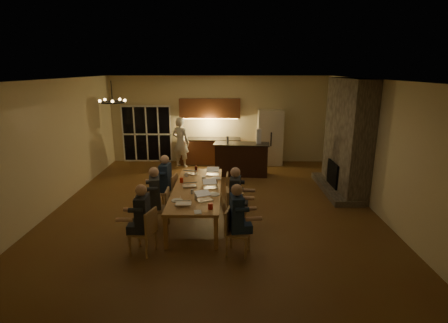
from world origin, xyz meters
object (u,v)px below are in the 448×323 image
chandelier (113,102)px  plate_left (177,200)px  person_right_mid (235,197)px  mug_back (186,175)px  person_left_far (166,182)px  refrigerator (270,137)px  mug_front (192,191)px  chair_left_near (142,231)px  chair_left_mid (159,209)px  chair_left_far (167,192)px  dining_table (198,203)px  plate_near (214,194)px  laptop_b (204,195)px  bar_blender (259,136)px  standing_person (181,142)px  chair_right_far (235,191)px  chair_right_mid (236,208)px  chair_right_near (238,232)px  person_left_near (143,219)px  bar_island (242,159)px  redcup_near (210,206)px  laptop_f (213,171)px  laptop_d (210,183)px  can_cola (196,168)px  person_right_near (237,219)px  laptop_a (183,199)px  person_left_mid (155,197)px  can_right (216,182)px  bar_bottle (228,140)px  laptop_e (190,170)px  redcup_mid (181,180)px  can_silver (196,197)px  plate_far (216,179)px  mug_mid (204,179)px

chandelier → plate_left: 2.52m
person_right_mid → plate_left: (-1.24, -0.37, 0.07)m
mug_back → plate_left: mug_back is taller
person_left_far → plate_left: (0.50, -1.46, 0.07)m
refrigerator → mug_front: 5.78m
chair_left_near → chair_left_mid: 1.11m
chair_left_far → mug_front: size_ratio=8.90×
dining_table → plate_near: 0.73m
laptop_b → bar_blender: size_ratio=0.67×
standing_person → chandelier: bearing=104.6°
chair_right_far → standing_person: standing_person is taller
chair_left_far → chair_right_mid: size_ratio=1.00×
chair_right_near → person_left_near: (-1.81, 0.03, 0.24)m
bar_island → chair_right_far: bearing=-89.9°
redcup_near → plate_left: (-0.73, 0.44, -0.05)m
mug_front → plate_left: mug_front is taller
chair_left_mid → laptop_f: 1.98m
laptop_d → plate_near: 0.47m
laptop_b → can_cola: (-0.38, 2.26, -0.05)m
person_left_far → person_right_near: bearing=43.2°
chair_left_near → chair_right_mid: same height
chair_left_near → laptop_a: 1.04m
chair_left_mid → person_left_mid: size_ratio=0.64×
refrigerator → can_right: (-1.83, -4.63, -0.19)m
bar_bottle → bar_island: bearing=-0.8°
dining_table → person_right_mid: bearing=-28.2°
laptop_e → bar_bottle: 2.58m
chair_left_mid → can_right: (1.25, 0.80, 0.37)m
refrigerator → bar_island: (-1.09, -1.43, -0.46)m
person_right_mid → laptop_f: (-0.56, 1.49, 0.17)m
refrigerator → person_right_near: refrigerator is taller
laptop_a → laptop_f: (0.51, 2.05, 0.00)m
chandelier → redcup_mid: chandelier is taller
can_silver → standing_person: bearing=100.9°
chair_left_mid → person_left_far: 1.18m
person_right_mid → chair_left_mid: bearing=98.7°
person_right_mid → can_silver: 0.90m
bar_island → person_right_near: bearing=-87.7°
chair_right_mid → plate_left: chair_right_mid is taller
chandelier → laptop_a: (1.57, -0.83, -1.89)m
plate_far → bar_bottle: 2.83m
can_cola → chair_left_near: bearing=-103.7°
dining_table → chair_left_far: 0.99m
dining_table → chair_right_mid: bearing=-29.1°
can_right → bar_blender: (1.28, 3.21, 0.51)m
mug_mid → can_cola: size_ratio=0.83×
bar_blender → refrigerator: bearing=65.4°
laptop_a → laptop_b: 0.47m
refrigerator → plate_left: refrigerator is taller
chair_left_near → can_cola: (0.76, 3.10, 0.37)m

